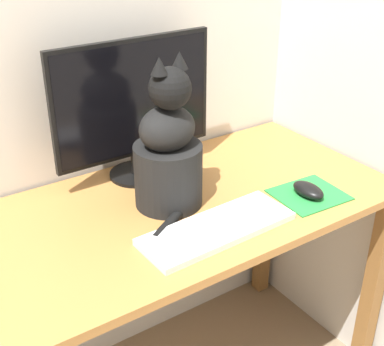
# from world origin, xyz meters

# --- Properties ---
(wall_back) EXTENTS (7.00, 0.04, 2.50)m
(wall_back) POSITION_xyz_m (0.00, 0.34, 1.25)
(wall_back) COLOR beige
(wall_back) RESTS_ON ground_plane
(desk) EXTENTS (1.36, 0.62, 0.75)m
(desk) POSITION_xyz_m (0.00, 0.00, 0.64)
(desk) COLOR #A87038
(desk) RESTS_ON ground_plane
(monitor) EXTENTS (0.50, 0.17, 0.42)m
(monitor) POSITION_xyz_m (0.04, 0.21, 0.98)
(monitor) COLOR black
(monitor) RESTS_ON desk
(keyboard) EXTENTS (0.42, 0.16, 0.02)m
(keyboard) POSITION_xyz_m (0.07, -0.17, 0.76)
(keyboard) COLOR silver
(keyboard) RESTS_ON desk
(mousepad_right) EXTENTS (0.20, 0.18, 0.00)m
(mousepad_right) POSITION_xyz_m (0.39, -0.17, 0.75)
(mousepad_right) COLOR #238438
(mousepad_right) RESTS_ON desk
(computer_mouse_right) EXTENTS (0.06, 0.10, 0.04)m
(computer_mouse_right) POSITION_xyz_m (0.38, -0.17, 0.77)
(computer_mouse_right) COLOR black
(computer_mouse_right) RESTS_ON mousepad_right
(cat) EXTENTS (0.25, 0.27, 0.42)m
(cat) POSITION_xyz_m (0.04, 0.02, 0.91)
(cat) COLOR black
(cat) RESTS_ON desk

